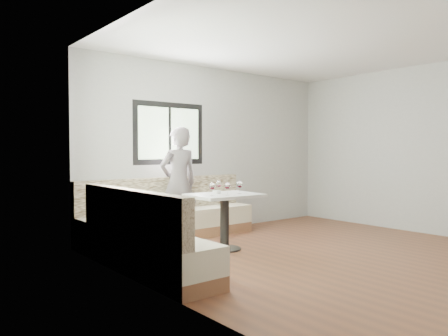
% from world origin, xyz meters
% --- Properties ---
extents(room, '(5.01, 5.01, 2.81)m').
position_xyz_m(room, '(-0.08, 0.08, 1.41)').
color(room, brown).
rests_on(room, ground).
extents(banquette, '(2.90, 2.80, 0.95)m').
position_xyz_m(banquette, '(-1.59, 1.63, 0.33)').
color(banquette, '#8C5C3E').
rests_on(banquette, ground).
extents(table, '(0.99, 0.79, 0.77)m').
position_xyz_m(table, '(-0.84, 1.16, 0.58)').
color(table, black).
rests_on(table, ground).
extents(person, '(0.66, 0.45, 1.74)m').
position_xyz_m(person, '(-0.95, 2.15, 0.87)').
color(person, '#62585B').
rests_on(person, ground).
extents(olive_ramekin, '(0.11, 0.11, 0.04)m').
position_xyz_m(olive_ramekin, '(-0.89, 1.27, 0.80)').
color(olive_ramekin, white).
rests_on(olive_ramekin, table).
extents(wine_glass_a, '(0.08, 0.08, 0.18)m').
position_xyz_m(wine_glass_a, '(-1.13, 1.05, 0.90)').
color(wine_glass_a, white).
rests_on(wine_glass_a, table).
extents(wine_glass_b, '(0.08, 0.08, 0.18)m').
position_xyz_m(wine_glass_b, '(-0.93, 0.98, 0.90)').
color(wine_glass_b, white).
rests_on(wine_glass_b, table).
extents(wine_glass_c, '(0.08, 0.08, 0.18)m').
position_xyz_m(wine_glass_c, '(-0.67, 1.03, 0.90)').
color(wine_glass_c, white).
rests_on(wine_glass_c, table).
extents(wine_glass_d, '(0.08, 0.08, 0.18)m').
position_xyz_m(wine_glass_d, '(-0.83, 1.29, 0.90)').
color(wine_glass_d, white).
rests_on(wine_glass_d, table).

